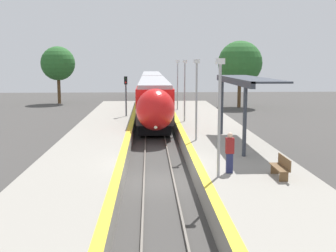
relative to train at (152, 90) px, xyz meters
The scene contains 16 objects.
ground_plane 31.52m from the train, 90.00° to the right, with size 120.00×120.00×0.00m, color #423F3D.
rail_left 31.52m from the train, 91.31° to the right, with size 0.08×90.00×0.15m, color slate.
rail_right 31.52m from the train, 88.69° to the right, with size 0.08×90.00×0.15m, color slate.
train is the anchor object (origin of this frame).
platform_right 31.75m from the train, 82.54° to the right, with size 4.94×64.00×0.98m.
platform_left 31.71m from the train, 96.93° to the right, with size 4.35×64.00×0.98m.
platform_bench 34.57m from the train, 81.59° to the right, with size 0.44×1.60×0.89m.
person_waiting 33.49m from the train, 84.81° to the right, with size 0.36×0.23×1.79m.
railway_signal 14.06m from the train, 100.12° to the right, with size 0.28×0.28×4.49m.
lamppost_near 34.10m from the train, 85.90° to the right, with size 0.36×0.20×4.94m.
lamppost_mid 25.77m from the train, 84.57° to the right, with size 0.36×0.20×4.94m.
lamppost_far 17.48m from the train, 81.96° to the right, with size 0.36×0.20×4.94m.
lamppost_farthest 9.33m from the train, 74.66° to the right, with size 0.36×0.20×4.94m.
station_canopy 27.33m from the train, 79.51° to the right, with size 2.02×9.74×3.89m.
background_tree_left 15.39m from the train, 148.63° to the left, with size 4.65×4.65×7.83m.
background_tree_right 11.66m from the train, ahead, with size 5.54×5.54×8.36m.
Camera 1 is at (-0.47, -19.61, 5.78)m, focal length 45.00 mm.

